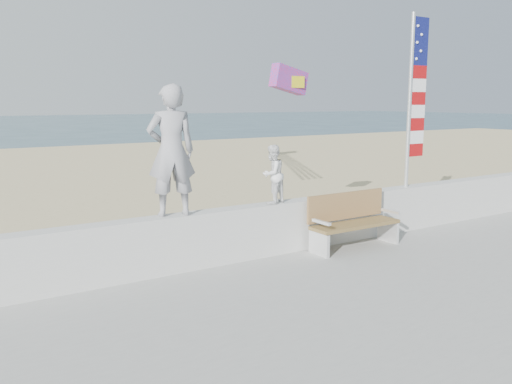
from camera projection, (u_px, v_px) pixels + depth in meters
ground at (314, 306)px, 7.62m from camera, size 220.00×220.00×0.00m
sand at (109, 203)px, 15.06m from camera, size 90.00×40.00×0.08m
seawall at (240, 233)px, 9.17m from camera, size 30.00×0.35×0.90m
adult at (171, 151)px, 8.27m from camera, size 0.83×0.64×2.02m
child at (272, 174)px, 9.37m from camera, size 0.60×0.54×1.02m
bench at (352, 220)px, 9.93m from camera, size 1.80×0.57×1.00m
flag at (414, 94)px, 11.02m from camera, size 0.50×0.08×3.50m
parafoil_kite at (290, 80)px, 11.52m from camera, size 0.99×0.38×0.66m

